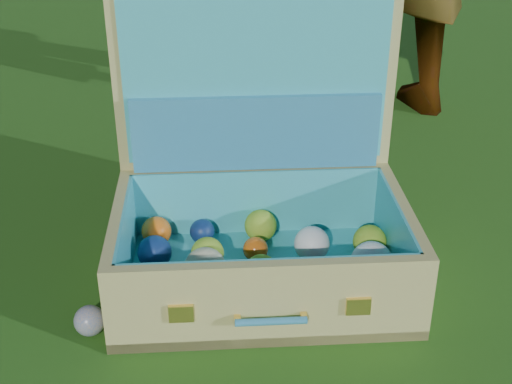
# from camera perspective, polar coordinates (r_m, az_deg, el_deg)

# --- Properties ---
(ground) EXTENTS (60.00, 60.00, 0.00)m
(ground) POSITION_cam_1_polar(r_m,az_deg,el_deg) (1.45, 7.73, -9.81)
(ground) COLOR #215114
(ground) RESTS_ON ground
(stray_ball) EXTENTS (0.06, 0.06, 0.06)m
(stray_ball) POSITION_cam_1_polar(r_m,az_deg,el_deg) (1.41, -13.17, -9.99)
(stray_ball) COLOR #466CB6
(stray_ball) RESTS_ON ground
(suitcase) EXTENTS (0.64, 0.49, 0.58)m
(suitcase) POSITION_cam_1_polar(r_m,az_deg,el_deg) (1.49, 0.33, -0.73)
(suitcase) COLOR tan
(suitcase) RESTS_ON ground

